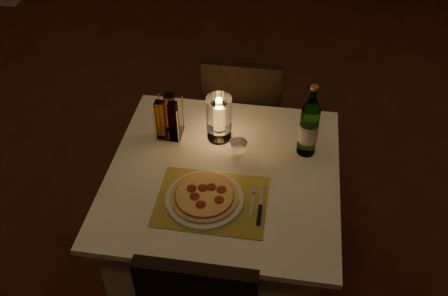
# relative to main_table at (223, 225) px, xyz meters

# --- Properties ---
(floor) EXTENTS (8.00, 10.00, 0.02)m
(floor) POSITION_rel_main_table_xyz_m (-0.20, 0.74, -0.38)
(floor) COLOR #431C15
(floor) RESTS_ON ground
(main_table) EXTENTS (1.00, 1.00, 0.74)m
(main_table) POSITION_rel_main_table_xyz_m (0.00, 0.00, 0.00)
(main_table) COLOR white
(main_table) RESTS_ON ground
(chair_far) EXTENTS (0.42, 0.42, 0.90)m
(chair_far) POSITION_rel_main_table_xyz_m (0.00, 0.71, 0.18)
(chair_far) COLOR black
(chair_far) RESTS_ON ground
(placemat) EXTENTS (0.45, 0.34, 0.00)m
(placemat) POSITION_rel_main_table_xyz_m (-0.02, -0.18, 0.37)
(placemat) COLOR #AD963C
(placemat) RESTS_ON main_table
(plate) EXTENTS (0.32, 0.32, 0.01)m
(plate) POSITION_rel_main_table_xyz_m (-0.05, -0.18, 0.38)
(plate) COLOR white
(plate) RESTS_ON placemat
(pizza) EXTENTS (0.28, 0.28, 0.02)m
(pizza) POSITION_rel_main_table_xyz_m (-0.05, -0.18, 0.39)
(pizza) COLOR #D8B77F
(pizza) RESTS_ON plate
(fork) EXTENTS (0.02, 0.18, 0.00)m
(fork) POSITION_rel_main_table_xyz_m (0.14, -0.15, 0.37)
(fork) COLOR silver
(fork) RESTS_ON placemat
(knife) EXTENTS (0.02, 0.22, 0.01)m
(knife) POSITION_rel_main_table_xyz_m (0.18, -0.21, 0.37)
(knife) COLOR black
(knife) RESTS_ON placemat
(tumbler) EXTENTS (0.08, 0.08, 0.08)m
(tumbler) POSITION_rel_main_table_xyz_m (0.05, 0.11, 0.40)
(tumbler) COLOR white
(tumbler) RESTS_ON main_table
(water_bottle) EXTENTS (0.09, 0.09, 0.36)m
(water_bottle) POSITION_rel_main_table_xyz_m (0.35, 0.19, 0.51)
(water_bottle) COLOR #66A458
(water_bottle) RESTS_ON main_table
(hurricane_candle) EXTENTS (0.12, 0.12, 0.23)m
(hurricane_candle) POSITION_rel_main_table_xyz_m (-0.05, 0.22, 0.50)
(hurricane_candle) COLOR white
(hurricane_candle) RESTS_ON main_table
(cruet_caddy) EXTENTS (0.12, 0.12, 0.21)m
(cruet_caddy) POSITION_rel_main_table_xyz_m (-0.29, 0.20, 0.46)
(cruet_caddy) COLOR white
(cruet_caddy) RESTS_ON main_table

